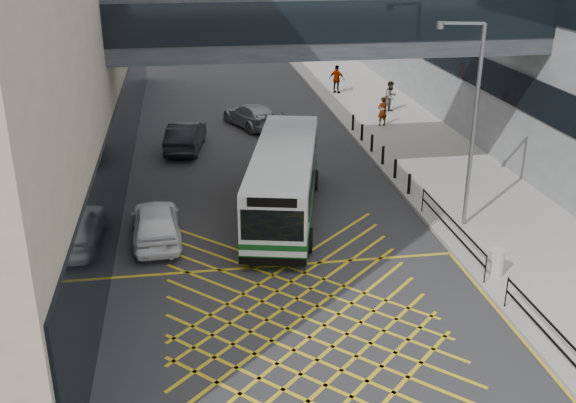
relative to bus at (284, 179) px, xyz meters
name	(u,v)px	position (x,y,z in m)	size (l,w,h in m)	color
ground	(310,338)	(-0.63, -8.98, -1.52)	(120.00, 120.00, 0.00)	#333335
skybridge	(330,16)	(2.37, 3.02, 5.98)	(20.00, 4.10, 3.00)	#33383D
pavement	(429,156)	(8.37, 6.02, -1.44)	(6.00, 54.00, 0.16)	#A19C93
box_junction	(310,337)	(-0.63, -8.98, -1.52)	(12.00, 9.00, 0.01)	gold
bus	(284,179)	(0.00, 0.00, 0.00)	(4.55, 10.39, 2.84)	silver
car_white	(156,222)	(-5.08, -1.74, -0.77)	(1.93, 4.72, 1.50)	white
car_dark	(186,136)	(-3.82, 9.33, -0.76)	(1.89, 4.84, 1.52)	black
car_silver	(251,115)	(0.06, 13.20, -0.80)	(1.96, 4.65, 1.45)	gray
street_lamp	(470,115)	(6.54, -2.38, 3.02)	(1.74, 0.62, 7.68)	slate
litter_bin	(496,262)	(6.10, -6.52, -0.91)	(0.52, 0.52, 0.90)	#ADA89E
kerb_railings	(489,266)	(5.52, -7.20, -0.64)	(0.05, 12.54, 1.00)	black
bollards	(377,149)	(5.62, 6.02, -0.91)	(0.14, 10.14, 0.90)	black
pedestrian_a	(382,111)	(7.53, 11.71, -0.52)	(0.67, 0.48, 1.68)	gray
pedestrian_b	(391,97)	(8.92, 14.66, -0.41)	(0.93, 0.54, 1.91)	gray
pedestrian_c	(337,79)	(6.75, 20.20, -0.39)	(1.14, 0.55, 1.93)	gray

